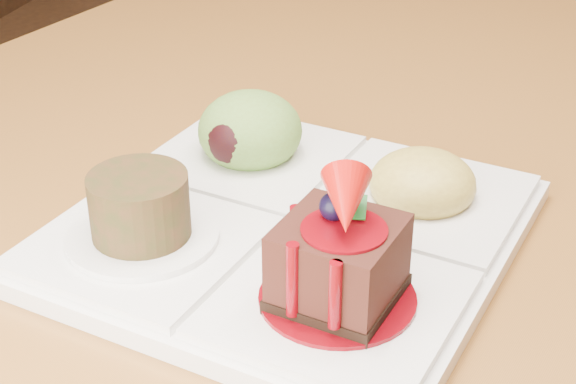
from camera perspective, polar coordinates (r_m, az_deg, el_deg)
The scene contains 1 object.
sampler_plate at distance 0.54m, azimuth 0.02°, elevation -1.11°, with size 0.27×0.27×0.10m.
Camera 1 is at (0.16, -0.82, 1.05)m, focal length 55.00 mm.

